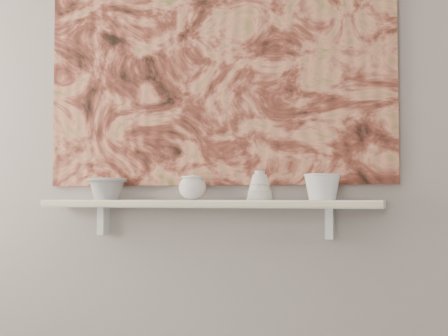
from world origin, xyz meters
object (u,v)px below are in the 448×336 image
at_px(bowl_white, 322,187).
at_px(painting, 212,54).
at_px(shelf, 205,204).
at_px(bowl_grey, 107,189).
at_px(cup_cream, 192,187).
at_px(bell_vessel, 260,185).

bearing_deg(bowl_white, painting, 170.30).
bearing_deg(painting, bowl_white, -9.70).
xyz_separation_m(shelf, bowl_grey, (-0.44, 0.00, 0.06)).
bearing_deg(shelf, cup_cream, 180.00).
bearing_deg(painting, bowl_grey, -169.62).
bearing_deg(bowl_grey, cup_cream, 0.00).
xyz_separation_m(shelf, bowl_white, (0.47, 0.00, 0.07)).
xyz_separation_m(shelf, cup_cream, (-0.05, 0.00, 0.07)).
bearing_deg(bowl_grey, shelf, 0.00).
distance_m(shelf, bowl_grey, 0.44).
height_order(bowl_grey, cup_cream, cup_cream).
distance_m(shelf, bell_vessel, 0.24).
bearing_deg(bowl_grey, bowl_white, 0.00).
distance_m(bowl_grey, bell_vessel, 0.67).
relative_size(bowl_grey, bell_vessel, 1.42).
xyz_separation_m(bell_vessel, bowl_white, (0.24, 0.00, -0.01)).
xyz_separation_m(cup_cream, bell_vessel, (0.28, 0.00, 0.01)).
bearing_deg(shelf, bowl_white, 0.00).
bearing_deg(bowl_white, bowl_grey, 180.00).
relative_size(cup_cream, bell_vessel, 0.95).
distance_m(shelf, cup_cream, 0.08).
xyz_separation_m(bowl_grey, bell_vessel, (0.67, 0.00, 0.01)).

